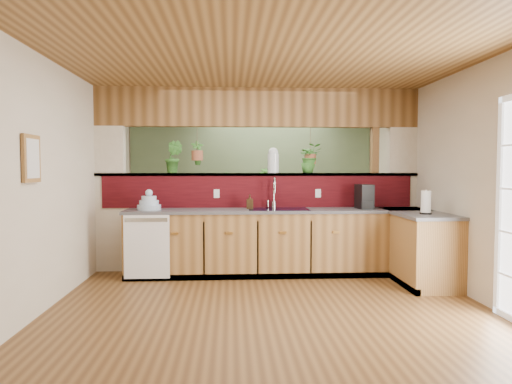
{
  "coord_description": "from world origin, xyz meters",
  "views": [
    {
      "loc": [
        -0.4,
        -5.21,
        1.46
      ],
      "look_at": [
        -0.07,
        0.7,
        1.15
      ],
      "focal_mm": 32.0,
      "sensor_mm": 36.0,
      "label": 1
    }
  ],
  "objects": [
    {
      "name": "hanging_plant_b",
      "position": [
        0.75,
        1.35,
        1.79
      ],
      "size": [
        0.34,
        0.3,
        0.53
      ],
      "color": "brown",
      "rests_on": "header_beam"
    },
    {
      "name": "wall_right",
      "position": [
        2.3,
        0.0,
        1.3
      ],
      "size": [
        0.02,
        7.0,
        2.6
      ],
      "primitive_type": "cube",
      "color": "beige",
      "rests_on": "ground"
    },
    {
      "name": "wall_left",
      "position": [
        -2.3,
        0.0,
        1.3
      ],
      "size": [
        0.02,
        7.0,
        2.6
      ],
      "primitive_type": "cube",
      "color": "beige",
      "rests_on": "ground"
    },
    {
      "name": "countertop",
      "position": [
        0.84,
        0.87,
        0.45
      ],
      "size": [
        4.14,
        1.52,
        0.9
      ],
      "color": "brown",
      "rests_on": "ground"
    },
    {
      "name": "header_beam",
      "position": [
        0.0,
        1.35,
        2.33
      ],
      "size": [
        4.6,
        0.15,
        0.55
      ],
      "primitive_type": "cube",
      "color": "brown",
      "rests_on": "ground"
    },
    {
      "name": "sage_backwall",
      "position": [
        0.0,
        3.48,
        1.3
      ],
      "size": [
        4.55,
        0.02,
        2.55
      ],
      "primitive_type": "cube",
      "color": "#576D4A",
      "rests_on": "ground"
    },
    {
      "name": "glass_jar",
      "position": [
        0.21,
        1.35,
        1.57
      ],
      "size": [
        0.16,
        0.16,
        0.36
      ],
      "color": "silver",
      "rests_on": "pass_through_ledge"
    },
    {
      "name": "shelf_plant_b",
      "position": [
        0.24,
        3.25,
        1.21
      ],
      "size": [
        0.34,
        0.34,
        0.5
      ],
      "primitive_type": "imported",
      "rotation": [
        0.0,
        0.0,
        -0.26
      ],
      "color": "#2F6723",
      "rests_on": "shelving_console"
    },
    {
      "name": "ledge_plant_right",
      "position": [
        0.72,
        1.35,
        1.57
      ],
      "size": [
        0.24,
        0.24,
        0.36
      ],
      "primitive_type": "imported",
      "rotation": [
        0.0,
        0.0,
        -0.23
      ],
      "color": "#2F6723",
      "rests_on": "pass_through_ledge"
    },
    {
      "name": "wall_front",
      "position": [
        0.0,
        -3.5,
        1.3
      ],
      "size": [
        4.6,
        0.02,
        2.6
      ],
      "primitive_type": "cube",
      "color": "beige",
      "rests_on": "ground"
    },
    {
      "name": "shelf_plant_a",
      "position": [
        -0.48,
        3.25,
        1.17
      ],
      "size": [
        0.23,
        0.16,
        0.43
      ],
      "primitive_type": "imported",
      "rotation": [
        0.0,
        0.0,
        -0.03
      ],
      "color": "#2F6723",
      "rests_on": "shelving_console"
    },
    {
      "name": "hanging_plant_a",
      "position": [
        -0.88,
        1.35,
        1.79
      ],
      "size": [
        0.2,
        0.16,
        0.48
      ],
      "color": "brown",
      "rests_on": "header_beam"
    },
    {
      "name": "coffee_maker",
      "position": [
        1.44,
        0.96,
        1.05
      ],
      "size": [
        0.18,
        0.3,
        0.34
      ],
      "rotation": [
        0.0,
        0.0,
        0.09
      ],
      "color": "black",
      "rests_on": "countertop"
    },
    {
      "name": "ground",
      "position": [
        0.0,
        0.0,
        0.0
      ],
      "size": [
        4.6,
        7.0,
        0.01
      ],
      "primitive_type": "cube",
      "color": "brown",
      "rests_on": "ground"
    },
    {
      "name": "faucet",
      "position": [
        0.2,
        1.13,
        1.13
      ],
      "size": [
        0.19,
        0.19,
        0.43
      ],
      "color": "#B7B7B2",
      "rests_on": "countertop"
    },
    {
      "name": "ledge_plant_left",
      "position": [
        -1.21,
        1.35,
        1.62
      ],
      "size": [
        0.3,
        0.27,
        0.46
      ],
      "primitive_type": "imported",
      "rotation": [
        0.0,
        0.0,
        -0.29
      ],
      "color": "#2F6723",
      "rests_on": "pass_through_ledge"
    },
    {
      "name": "wall_back",
      "position": [
        0.0,
        3.5,
        1.3
      ],
      "size": [
        4.6,
        0.02,
        2.6
      ],
      "primitive_type": "cube",
      "color": "beige",
      "rests_on": "ground"
    },
    {
      "name": "paper_towel",
      "position": [
        1.98,
        0.21,
        1.04
      ],
      "size": [
        0.14,
        0.14,
        0.3
      ],
      "color": "black",
      "rests_on": "countertop"
    },
    {
      "name": "pass_through_partition",
      "position": [
        0.03,
        1.35,
        1.19
      ],
      "size": [
        4.6,
        0.21,
        2.6
      ],
      "color": "beige",
      "rests_on": "ground"
    },
    {
      "name": "floor_plant",
      "position": [
        1.27,
        2.52,
        0.36
      ],
      "size": [
        0.81,
        0.76,
        0.73
      ],
      "primitive_type": "imported",
      "rotation": [
        0.0,
        0.0,
        -0.36
      ],
      "color": "#2F6723",
      "rests_on": "ground"
    },
    {
      "name": "framed_print",
      "position": [
        -2.27,
        -0.8,
        1.55
      ],
      "size": [
        0.04,
        0.35,
        0.45
      ],
      "color": "brown",
      "rests_on": "wall_left"
    },
    {
      "name": "navy_sink",
      "position": [
        0.25,
        0.98,
        0.82
      ],
      "size": [
        0.82,
        0.5,
        0.18
      ],
      "color": "black",
      "rests_on": "countertop"
    },
    {
      "name": "dish_stack",
      "position": [
        -1.5,
        0.97,
        0.99
      ],
      "size": [
        0.32,
        0.32,
        0.28
      ],
      "color": "#A8BED9",
      "rests_on": "countertop"
    },
    {
      "name": "soap_dispenser",
      "position": [
        -0.14,
        1.05,
        1.0
      ],
      "size": [
        0.09,
        0.09,
        0.2
      ],
      "primitive_type": "imported",
      "rotation": [
        0.0,
        0.0,
        -0.01
      ],
      "color": "#382614",
      "rests_on": "countertop"
    },
    {
      "name": "dishwasher",
      "position": [
        -1.48,
        0.66,
        0.46
      ],
      "size": [
        0.58,
        0.03,
        0.82
      ],
      "color": "white",
      "rests_on": "ground"
    },
    {
      "name": "ceiling",
      "position": [
        0.0,
        0.0,
        2.6
      ],
      "size": [
        4.6,
        7.0,
        0.01
      ],
      "primitive_type": "cube",
      "color": "brown",
      "rests_on": "ground"
    },
    {
      "name": "shelving_console",
      "position": [
        -0.12,
        3.25,
        0.5
      ],
      "size": [
        1.42,
        0.55,
        0.92
      ],
      "primitive_type": "cube",
      "rotation": [
        0.0,
        0.0,
        0.14
      ],
      "color": "black",
      "rests_on": "ground"
    },
    {
      "name": "pass_through_ledge",
      "position": [
        0.0,
        1.35,
        1.37
      ],
      "size": [
        4.6,
        0.21,
        0.04
      ],
      "primitive_type": "cube",
      "color": "brown",
      "rests_on": "ground"
    }
  ]
}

